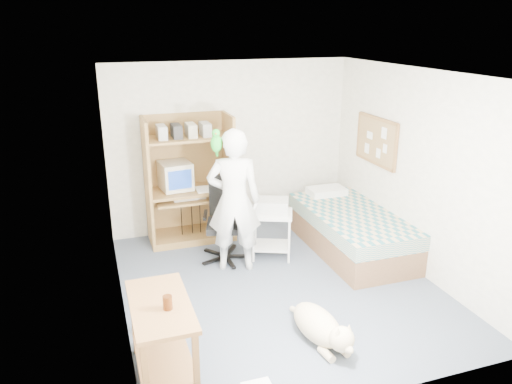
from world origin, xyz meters
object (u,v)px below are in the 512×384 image
(bed, at_px, (351,230))
(side_desk, at_px, (162,330))
(dog, at_px, (321,327))
(office_chair, at_px, (226,230))
(printer_cart, at_px, (272,227))
(person, at_px, (234,201))
(computer_hutch, at_px, (189,184))

(bed, bearing_deg, side_desk, -147.50)
(side_desk, bearing_deg, dog, 1.12)
(office_chair, bearing_deg, printer_cart, 0.73)
(person, xyz_separation_m, printer_cart, (0.56, 0.14, -0.49))
(computer_hutch, bearing_deg, bed, -29.29)
(person, height_order, dog, person)
(person, bearing_deg, computer_hutch, -56.12)
(side_desk, relative_size, printer_cart, 1.53)
(side_desk, relative_size, person, 0.55)
(bed, height_order, printer_cart, bed)
(printer_cart, bearing_deg, person, -143.09)
(computer_hutch, xyz_separation_m, bed, (2.00, -1.12, -0.53))
(office_chair, height_order, dog, office_chair)
(computer_hutch, bearing_deg, office_chair, -68.98)
(person, distance_m, dog, 1.98)
(dog, bearing_deg, computer_hutch, 94.99)
(computer_hutch, height_order, side_desk, computer_hutch)
(person, bearing_deg, dog, 117.78)
(bed, bearing_deg, dog, -126.29)
(computer_hutch, xyz_separation_m, side_desk, (-0.85, -2.94, -0.33))
(computer_hutch, relative_size, dog, 1.71)
(dog, distance_m, printer_cart, 1.97)
(printer_cart, bearing_deg, computer_hutch, 155.74)
(side_desk, bearing_deg, computer_hutch, 73.86)
(bed, distance_m, office_chair, 1.73)
(computer_hutch, height_order, dog, computer_hutch)
(side_desk, distance_m, office_chair, 2.43)
(computer_hutch, height_order, office_chair, computer_hutch)
(office_chair, bearing_deg, side_desk, -101.60)
(printer_cart, bearing_deg, side_desk, -108.56)
(office_chair, xyz_separation_m, person, (0.03, -0.31, 0.52))
(computer_hutch, distance_m, printer_cart, 1.38)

